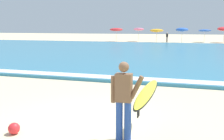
{
  "coord_description": "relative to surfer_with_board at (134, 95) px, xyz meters",
  "views": [
    {
      "loc": [
        2.45,
        -5.82,
        2.44
      ],
      "look_at": [
        0.2,
        1.74,
        1.1
      ],
      "focal_mm": 40.95,
      "sensor_mm": 36.0,
      "label": 1
    }
  ],
  "objects": [
    {
      "name": "sea",
      "position": [
        -1.43,
        19.41,
        -0.96
      ],
      "size": [
        120.0,
        28.0,
        0.14
      ],
      "primitive_type": "cube",
      "color": "teal",
      "rests_on": "ground"
    },
    {
      "name": "beach_umbrella_5",
      "position": [
        6.23,
        37.86,
        1.08
      ],
      "size": [
        2.02,
        2.06,
        2.5
      ],
      "color": "beige",
      "rests_on": "ground"
    },
    {
      "name": "beach_umbrella_0",
      "position": [
        -10.44,
        35.91,
        0.95
      ],
      "size": [
        2.16,
        2.16,
        2.23
      ],
      "color": "beige",
      "rests_on": "ground"
    },
    {
      "name": "beach_ball",
      "position": [
        -2.72,
        -0.39,
        -0.89
      ],
      "size": [
        0.27,
        0.27,
        0.27
      ],
      "primitive_type": "sphere",
      "color": "red",
      "rests_on": "ground"
    },
    {
      "name": "beach_umbrella_4",
      "position": [
        3.44,
        38.33,
        0.8
      ],
      "size": [
        1.98,
        2.0,
        2.09
      ],
      "color": "beige",
      "rests_on": "ground"
    },
    {
      "name": "surfer_with_board",
      "position": [
        0.0,
        0.0,
        0.0
      ],
      "size": [
        0.93,
        2.63,
        1.73
      ],
      "color": "#284CA3",
      "rests_on": "ground"
    },
    {
      "name": "beach_umbrella_1",
      "position": [
        -6.97,
        37.38,
        1.0
      ],
      "size": [
        1.74,
        1.78,
        2.33
      ],
      "color": "beige",
      "rests_on": "ground"
    },
    {
      "name": "ground_plane",
      "position": [
        -1.43,
        0.76,
        -1.03
      ],
      "size": [
        160.0,
        160.0,
        0.0
      ],
      "primitive_type": "plane",
      "color": "beige"
    },
    {
      "name": "beach_umbrella_3",
      "position": [
        0.04,
        35.72,
        0.97
      ],
      "size": [
        1.9,
        1.91,
        2.3
      ],
      "color": "beige",
      "rests_on": "ground"
    },
    {
      "name": "surf_foam",
      "position": [
        -1.43,
        6.01,
        -0.88
      ],
      "size": [
        120.0,
        0.84,
        0.01
      ],
      "primitive_type": "cube",
      "color": "white",
      "rests_on": "sea"
    },
    {
      "name": "beachgoer_near_row_left",
      "position": [
        -2.22,
        36.31,
        -0.18
      ],
      "size": [
        0.32,
        0.2,
        1.58
      ],
      "color": "#383842",
      "rests_on": "ground"
    },
    {
      "name": "beach_umbrella_2",
      "position": [
        -3.82,
        35.69,
        0.83
      ],
      "size": [
        2.07,
        2.07,
        2.11
      ],
      "color": "beige",
      "rests_on": "ground"
    }
  ]
}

